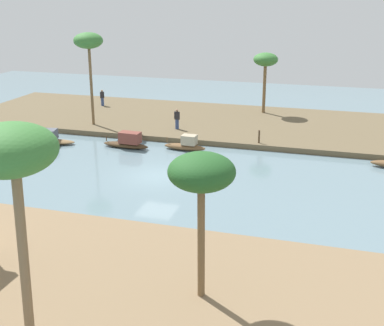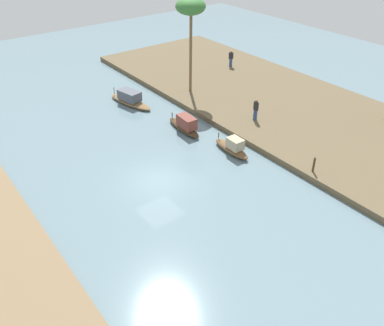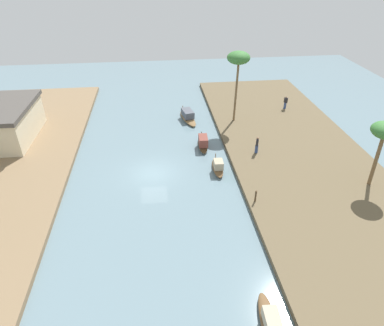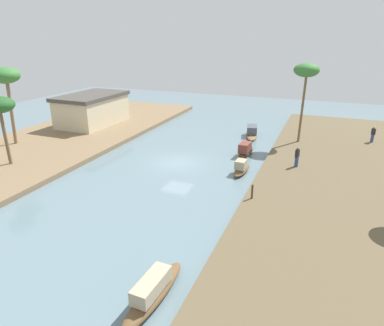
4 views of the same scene
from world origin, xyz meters
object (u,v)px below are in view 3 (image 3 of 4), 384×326
object	(u,v)px
sampan_with_red_awning	(188,116)
person_on_near_bank	(257,145)
riverside_building	(6,122)
sampan_upstream_small	(218,167)
palm_tree_left_far	(238,59)
sampan_downstream_large	(203,143)
mooring_post	(256,196)
person_by_mooring	(285,103)

from	to	relation	value
sampan_with_red_awning	person_on_near_bank	xyz separation A→B (m)	(-9.30, -5.84, 0.80)
person_on_near_bank	riverside_building	xyz separation A→B (m)	(6.05, 25.21, 1.04)
riverside_building	sampan_upstream_small	bearing A→B (deg)	-110.11
palm_tree_left_far	riverside_building	size ratio (longest dim) A/B	0.89
sampan_downstream_large	sampan_with_red_awning	distance (m)	6.88
palm_tree_left_far	riverside_building	world-z (taller)	palm_tree_left_far
sampan_upstream_small	person_on_near_bank	bearing A→B (deg)	-61.72
sampan_with_red_awning	mooring_post	distance (m)	17.11
mooring_post	sampan_downstream_large	bearing A→B (deg)	15.74
sampan_with_red_awning	palm_tree_left_far	size ratio (longest dim) A/B	0.62
person_on_near_bank	mooring_post	world-z (taller)	person_on_near_bank
sampan_downstream_large	mooring_post	size ratio (longest dim) A/B	3.79
sampan_downstream_large	person_on_near_bank	xyz separation A→B (m)	(-2.48, -4.97, 0.75)
mooring_post	riverside_building	world-z (taller)	riverside_building
person_on_near_bank	person_by_mooring	size ratio (longest dim) A/B	1.04
palm_tree_left_far	riverside_building	distance (m)	25.29
person_by_mooring	palm_tree_left_far	size ratio (longest dim) A/B	0.21
sampan_downstream_large	mooring_post	world-z (taller)	mooring_post
sampan_upstream_small	person_on_near_bank	size ratio (longest dim) A/B	1.93
sampan_upstream_small	palm_tree_left_far	bearing A→B (deg)	-18.85
sampan_upstream_small	person_on_near_bank	world-z (taller)	person_on_near_bank
person_on_near_bank	riverside_building	world-z (taller)	riverside_building
sampan_with_red_awning	person_on_near_bank	size ratio (longest dim) A/B	2.85
sampan_with_red_awning	person_by_mooring	bearing A→B (deg)	-97.42
sampan_upstream_small	sampan_with_red_awning	distance (m)	11.50
sampan_upstream_small	mooring_post	size ratio (longest dim) A/B	3.27
sampan_with_red_awning	sampan_downstream_large	bearing A→B (deg)	175.60
sampan_upstream_small	sampan_downstream_large	bearing A→B (deg)	11.32
person_on_near_bank	sampan_with_red_awning	bearing A→B (deg)	50.64
palm_tree_left_far	riverside_building	bearing A→B (deg)	93.68
sampan_upstream_small	palm_tree_left_far	size ratio (longest dim) A/B	0.42
sampan_with_red_awning	person_by_mooring	xyz separation A→B (m)	(0.91, -12.44, 0.76)
sampan_upstream_small	person_by_mooring	bearing A→B (deg)	-39.30
person_on_near_bank	palm_tree_left_far	xyz separation A→B (m)	(7.64, 0.51, 6.27)
sampan_downstream_large	person_by_mooring	bearing A→B (deg)	-52.97
sampan_downstream_large	sampan_upstream_small	bearing A→B (deg)	-167.48
sampan_upstream_small	sampan_downstream_large	xyz separation A→B (m)	(4.56, 0.74, 0.08)
sampan_with_red_awning	mooring_post	bearing A→B (deg)	-179.31
riverside_building	palm_tree_left_far	bearing A→B (deg)	-85.23
sampan_with_red_awning	palm_tree_left_far	xyz separation A→B (m)	(-1.66, -5.32, 7.07)
riverside_building	mooring_post	bearing A→B (deg)	-119.23
person_on_near_bank	person_by_mooring	distance (m)	12.16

